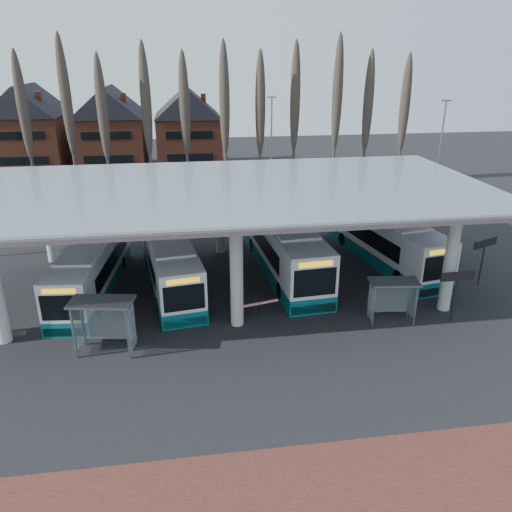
{
  "coord_description": "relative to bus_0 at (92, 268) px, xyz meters",
  "views": [
    {
      "loc": [
        -2.51,
        -21.31,
        13.6
      ],
      "look_at": [
        1.7,
        7.0,
        2.11
      ],
      "focal_mm": 35.0,
      "sensor_mm": 36.0,
      "label": 1
    }
  ],
  "objects": [
    {
      "name": "ground",
      "position": [
        8.37,
        -8.05,
        -1.49
      ],
      "size": [
        140.0,
        140.0,
        0.0
      ],
      "primitive_type": "plane",
      "color": "black",
      "rests_on": "ground"
    },
    {
      "name": "station_canopy",
      "position": [
        8.37,
        -0.05,
        4.19
      ],
      "size": [
        32.0,
        16.0,
        6.34
      ],
      "color": "beige",
      "rests_on": "ground"
    },
    {
      "name": "poplar_row",
      "position": [
        8.37,
        24.95,
        7.29
      ],
      "size": [
        45.1,
        1.1,
        14.5
      ],
      "color": "#473D33",
      "rests_on": "ground"
    },
    {
      "name": "townhouse_row",
      "position": [
        -7.38,
        35.95,
        4.45
      ],
      "size": [
        36.8,
        10.3,
        12.25
      ],
      "color": "brown",
      "rests_on": "ground"
    },
    {
      "name": "lamp_post_b",
      "position": [
        14.37,
        17.95,
        3.85
      ],
      "size": [
        0.8,
        0.16,
        10.17
      ],
      "color": "slate",
      "rests_on": "ground"
    },
    {
      "name": "lamp_post_c",
      "position": [
        28.37,
        11.95,
        3.85
      ],
      "size": [
        0.8,
        0.16,
        10.17
      ],
      "color": "slate",
      "rests_on": "ground"
    },
    {
      "name": "bus_0",
      "position": [
        0.0,
        0.0,
        0.0
      ],
      "size": [
        3.59,
        11.55,
        3.16
      ],
      "rotation": [
        0.0,
        0.0,
        -0.1
      ],
      "color": "white",
      "rests_on": "ground"
    },
    {
      "name": "bus_1",
      "position": [
        4.73,
        0.26,
        0.05
      ],
      "size": [
        4.16,
        11.97,
        3.26
      ],
      "rotation": [
        0.0,
        0.0,
        0.14
      ],
      "color": "white",
      "rests_on": "ground"
    },
    {
      "name": "bus_2",
      "position": [
        12.27,
        1.43,
        0.23
      ],
      "size": [
        3.74,
        13.29,
        3.65
      ],
      "rotation": [
        0.0,
        0.0,
        0.07
      ],
      "color": "white",
      "rests_on": "ground"
    },
    {
      "name": "bus_3",
      "position": [
        19.65,
        2.15,
        0.14
      ],
      "size": [
        4.77,
        12.69,
        3.45
      ],
      "rotation": [
        0.0,
        0.0,
        0.17
      ],
      "color": "white",
      "rests_on": "ground"
    },
    {
      "name": "shelter_1",
      "position": [
        1.71,
        -7.18,
        0.55
      ],
      "size": [
        3.23,
        2.0,
        2.8
      ],
      "rotation": [
        0.0,
        0.0,
        -0.17
      ],
      "color": "gray",
      "rests_on": "ground"
    },
    {
      "name": "shelter_2",
      "position": [
        16.76,
        -6.37,
        0.29
      ],
      "size": [
        2.76,
        1.61,
        2.44
      ],
      "rotation": [
        0.0,
        0.0,
        -0.12
      ],
      "color": "gray",
      "rests_on": "ground"
    },
    {
      "name": "info_sign_0",
      "position": [
        20.13,
        -6.88,
        0.95
      ],
      "size": [
        1.96,
        0.18,
        2.91
      ],
      "rotation": [
        0.0,
        0.0,
        0.04
      ],
      "color": "black",
      "rests_on": "ground"
    },
    {
      "name": "info_sign_1",
      "position": [
        24.22,
        -2.78,
        1.12
      ],
      "size": [
        1.97,
        0.91,
        3.1
      ],
      "rotation": [
        0.0,
        0.0,
        0.4
      ],
      "color": "black",
      "rests_on": "ground"
    },
    {
      "name": "barrier",
      "position": [
        9.5,
        -5.24,
        -0.54
      ],
      "size": [
        2.4,
        0.94,
        1.22
      ],
      "rotation": [
        0.0,
        0.0,
        0.23
      ],
      "color": "black",
      "rests_on": "ground"
    }
  ]
}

